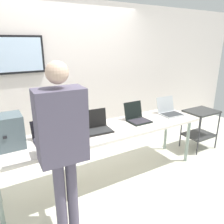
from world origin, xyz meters
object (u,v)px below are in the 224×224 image
equipment_box (3,132)px  laptop_station_3 (169,110)px  person (62,138)px  laptop_station_0 (47,136)px  laptop_station_1 (97,126)px  workbench (106,133)px  storage_cart (200,123)px  laptop_station_2 (137,117)px

equipment_box → laptop_station_3: size_ratio=1.15×
equipment_box → person: bearing=-58.7°
laptop_station_0 → laptop_station_1: (0.67, -0.02, 0.01)m
workbench → storage_cart: 2.01m
equipment_box → laptop_station_1: 1.14m
laptop_station_1 → person: 0.99m
laptop_station_2 → equipment_box: bearing=178.8°
equipment_box → workbench: bearing=-4.7°
equipment_box → laptop_station_0: bearing=-5.0°
laptop_station_3 → storage_cart: size_ratio=0.49×
workbench → laptop_station_3: bearing=2.5°
equipment_box → storage_cart: 3.27m
equipment_box → laptop_station_3: (2.48, -0.05, -0.13)m
equipment_box → laptop_station_3: bearing=-1.1°
equipment_box → person: (0.44, -0.72, 0.12)m
laptop_station_2 → laptop_station_3: (0.66, -0.01, -0.00)m
laptop_station_3 → laptop_station_1: bearing=-179.3°
storage_cart → laptop_station_2: bearing=176.9°
laptop_station_3 → person: person is taller
laptop_station_1 → storage_cart: 2.14m
workbench → laptop_station_2: size_ratio=9.06×
laptop_station_0 → storage_cart: laptop_station_0 is taller
equipment_box → laptop_station_0: 0.48m
laptop_station_3 → person: size_ratio=0.20×
workbench → storage_cart: workbench is taller
workbench → person: 1.08m
workbench → equipment_box: 1.27m
workbench → laptop_station_3: (1.24, 0.05, 0.11)m
laptop_station_0 → laptop_station_3: laptop_station_3 is taller
laptop_station_0 → laptop_station_3: (2.02, -0.01, 0.01)m
workbench → storage_cart: bearing=-0.3°
equipment_box → laptop_station_1: equipment_box is taller
workbench → equipment_box: equipment_box is taller
equipment_box → person: size_ratio=0.23×
laptop_station_1 → laptop_station_2: laptop_station_2 is taller
storage_cart → person: bearing=-167.7°
equipment_box → storage_cart: bearing=-2.0°
laptop_station_1 → storage_cart: laptop_station_1 is taller
laptop_station_1 → workbench: bearing=-18.0°
laptop_station_1 → laptop_station_3: bearing=0.7°
laptop_station_0 → laptop_station_3: size_ratio=0.93×
laptop_station_0 → person: bearing=-92.0°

